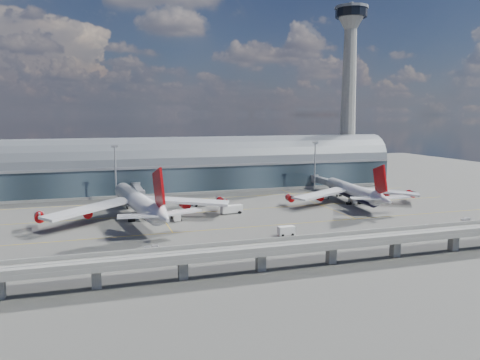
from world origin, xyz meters
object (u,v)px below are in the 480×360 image
object	(u,v)px
service_truck_0	(176,216)
service_truck_2	(232,209)
service_truck_1	(286,231)
cargo_train_2	(465,221)
service_truck_5	(200,203)
cargo_train_0	(151,249)
service_truck_3	(353,200)
service_truck_4	(324,196)
airliner_right	(354,192)
cargo_train_1	(439,227)
airliner_left	(139,202)
floodlight_mast_right	(315,165)
control_tower	(349,94)
floodlight_mast_left	(116,172)

from	to	relation	value
service_truck_0	service_truck_2	size ratio (longest dim) A/B	0.83
service_truck_1	cargo_train_2	world-z (taller)	service_truck_1
service_truck_5	cargo_train_0	bearing A→B (deg)	179.26
service_truck_1	service_truck_3	xyz separation A→B (m)	(51.35, 43.77, -0.23)
service_truck_2	service_truck_5	distance (m)	20.95
service_truck_2	cargo_train_0	xyz separation A→B (m)	(-37.28, -43.52, -0.90)
service_truck_0	service_truck_4	bearing A→B (deg)	21.87
service_truck_1	airliner_right	bearing A→B (deg)	-50.71
service_truck_3	cargo_train_1	size ratio (longest dim) A/B	0.52
service_truck_5	cargo_train_2	distance (m)	105.19
service_truck_3	service_truck_5	distance (m)	68.55
service_truck_1	airliner_left	bearing A→B (deg)	47.67
airliner_left	service_truck_2	bearing A→B (deg)	-6.30
airliner_right	cargo_train_0	distance (m)	106.46
floodlight_mast_right	airliner_right	bearing A→B (deg)	-88.87
service_truck_0	cargo_train_2	distance (m)	106.75
service_truck_2	cargo_train_2	distance (m)	87.70
control_tower	airliner_left	distance (m)	153.11
cargo_train_0	cargo_train_2	size ratio (longest dim) A/B	0.97
airliner_right	cargo_train_1	distance (m)	52.25
service_truck_2	service_truck_4	world-z (taller)	service_truck_2
service_truck_1	service_truck_2	xyz separation A→B (m)	(-7.01, 39.12, 0.12)
service_truck_4	cargo_train_0	size ratio (longest dim) A/B	1.10
service_truck_4	cargo_train_0	xyz separation A→B (m)	(-88.08, -61.89, -0.62)
service_truck_1	cargo_train_2	xyz separation A→B (m)	(69.97, -2.87, -0.76)
floodlight_mast_left	service_truck_2	bearing A→B (deg)	-43.75
service_truck_4	cargo_train_1	bearing A→B (deg)	-70.63
service_truck_1	service_truck_5	bearing A→B (deg)	14.15
airliner_left	cargo_train_2	bearing A→B (deg)	-27.49
airliner_right	cargo_train_2	world-z (taller)	airliner_right
cargo_train_2	airliner_left	bearing A→B (deg)	90.47
cargo_train_1	cargo_train_0	bearing A→B (deg)	73.29
service_truck_5	cargo_train_2	size ratio (longest dim) A/B	1.26
floodlight_mast_left	service_truck_1	bearing A→B (deg)	-58.12
airliner_left	cargo_train_2	size ratio (longest dim) A/B	15.56
control_tower	service_truck_3	size ratio (longest dim) A/B	17.65
airliner_left	service_truck_3	world-z (taller)	airliner_left
service_truck_2	service_truck_5	bearing A→B (deg)	14.12
floodlight_mast_right	cargo_train_1	bearing A→B (deg)	-88.05
floodlight_mast_left	cargo_train_0	world-z (taller)	floodlight_mast_left
floodlight_mast_left	cargo_train_1	xyz separation A→B (m)	(103.03, -89.08, -12.66)
service_truck_1	service_truck_2	distance (m)	39.75
service_truck_2	cargo_train_1	world-z (taller)	service_truck_2
service_truck_1	service_truck_3	world-z (taller)	service_truck_1
service_truck_3	service_truck_4	distance (m)	15.67
service_truck_3	cargo_train_0	distance (m)	107.09
floodlight_mast_right	airliner_left	xyz separation A→B (m)	(-93.67, -41.76, -6.97)
control_tower	cargo_train_1	distance (m)	131.52
floodlight_mast_right	cargo_train_0	xyz separation A→B (m)	(-94.47, -84.50, -12.82)
airliner_left	service_truck_2	xyz separation A→B (m)	(36.47, 0.77, -4.95)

